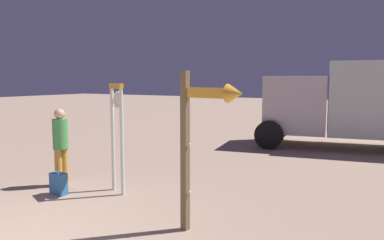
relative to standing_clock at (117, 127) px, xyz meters
name	(u,v)px	position (x,y,z in m)	size (l,w,h in m)	color
standing_clock	(117,127)	(0.00, 0.00, 0.00)	(0.48, 0.27, 2.13)	white
arrow_sign	(203,127)	(2.38, -0.94, 0.27)	(0.99, 0.30, 2.32)	brown
person_near_clock	(61,143)	(-1.34, -0.23, -0.39)	(0.31, 0.31, 1.61)	gold
backpack	(59,184)	(-0.89, -0.68, -1.08)	(0.33, 0.21, 0.42)	teal
box_truck_near	(372,101)	(3.89, 7.49, 0.23)	(6.76, 3.40, 2.75)	silver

